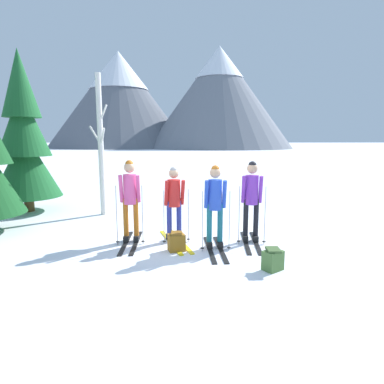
{
  "coord_description": "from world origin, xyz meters",
  "views": [
    {
      "loc": [
        -0.01,
        -6.8,
        2.22
      ],
      "look_at": [
        0.1,
        0.37,
        1.05
      ],
      "focal_mm": 30.47,
      "sensor_mm": 36.0,
      "label": 1
    }
  ],
  "objects_px": {
    "skier_in_blue": "(215,202)",
    "skier_in_purple": "(252,198)",
    "skier_in_pink": "(130,196)",
    "backpack_on_snow_beside": "(273,259)",
    "pine_tree_near": "(24,139)",
    "skier_in_red": "(174,200)",
    "birch_tree_tall": "(101,145)",
    "backpack_on_snow_front": "(176,242)"
  },
  "relations": [
    {
      "from": "skier_in_red",
      "to": "birch_tree_tall",
      "type": "relative_size",
      "value": 0.43
    },
    {
      "from": "birch_tree_tall",
      "to": "backpack_on_snow_front",
      "type": "xyz_separation_m",
      "value": [
        2.27,
        -3.25,
        -1.86
      ]
    },
    {
      "from": "skier_in_pink",
      "to": "skier_in_red",
      "type": "bearing_deg",
      "value": 3.63
    },
    {
      "from": "skier_in_pink",
      "to": "skier_in_red",
      "type": "xyz_separation_m",
      "value": [
        0.93,
        0.06,
        -0.11
      ]
    },
    {
      "from": "pine_tree_near",
      "to": "backpack_on_snow_beside",
      "type": "bearing_deg",
      "value": -36.49
    },
    {
      "from": "skier_in_purple",
      "to": "pine_tree_near",
      "type": "relative_size",
      "value": 0.36
    },
    {
      "from": "pine_tree_near",
      "to": "backpack_on_snow_beside",
      "type": "xyz_separation_m",
      "value": [
        6.36,
        -4.7,
        -2.02
      ]
    },
    {
      "from": "skier_in_blue",
      "to": "pine_tree_near",
      "type": "height_order",
      "value": "pine_tree_near"
    },
    {
      "from": "skier_in_red",
      "to": "skier_in_pink",
      "type": "bearing_deg",
      "value": -176.37
    },
    {
      "from": "skier_in_purple",
      "to": "birch_tree_tall",
      "type": "distance_m",
      "value": 4.83
    },
    {
      "from": "skier_in_purple",
      "to": "backpack_on_snow_front",
      "type": "xyz_separation_m",
      "value": [
        -1.6,
        -0.56,
        -0.79
      ]
    },
    {
      "from": "skier_in_blue",
      "to": "birch_tree_tall",
      "type": "relative_size",
      "value": 0.42
    },
    {
      "from": "backpack_on_snow_front",
      "to": "backpack_on_snow_beside",
      "type": "xyz_separation_m",
      "value": [
        1.68,
        -1.0,
        0.0
      ]
    },
    {
      "from": "skier_in_pink",
      "to": "backpack_on_snow_beside",
      "type": "bearing_deg",
      "value": -31.08
    },
    {
      "from": "skier_in_red",
      "to": "skier_in_blue",
      "type": "relative_size",
      "value": 1.03
    },
    {
      "from": "skier_in_pink",
      "to": "backpack_on_snow_front",
      "type": "bearing_deg",
      "value": -31.61
    },
    {
      "from": "skier_in_purple",
      "to": "backpack_on_snow_front",
      "type": "distance_m",
      "value": 1.87
    },
    {
      "from": "skier_in_pink",
      "to": "backpack_on_snow_beside",
      "type": "distance_m",
      "value": 3.24
    },
    {
      "from": "skier_in_red",
      "to": "skier_in_purple",
      "type": "height_order",
      "value": "skier_in_purple"
    },
    {
      "from": "birch_tree_tall",
      "to": "backpack_on_snow_front",
      "type": "height_order",
      "value": "birch_tree_tall"
    },
    {
      "from": "birch_tree_tall",
      "to": "backpack_on_snow_front",
      "type": "distance_m",
      "value": 4.38
    },
    {
      "from": "pine_tree_near",
      "to": "backpack_on_snow_beside",
      "type": "height_order",
      "value": "pine_tree_near"
    },
    {
      "from": "skier_in_red",
      "to": "skier_in_purple",
      "type": "xyz_separation_m",
      "value": [
        1.67,
        -0.11,
        0.06
      ]
    },
    {
      "from": "skier_in_blue",
      "to": "pine_tree_near",
      "type": "xyz_separation_m",
      "value": [
        -5.45,
        3.53,
        1.24
      ]
    },
    {
      "from": "skier_in_blue",
      "to": "birch_tree_tall",
      "type": "xyz_separation_m",
      "value": [
        -3.05,
        3.08,
        1.09
      ]
    },
    {
      "from": "skier_in_purple",
      "to": "backpack_on_snow_beside",
      "type": "bearing_deg",
      "value": -87.06
    },
    {
      "from": "skier_in_red",
      "to": "birch_tree_tall",
      "type": "xyz_separation_m",
      "value": [
        -2.2,
        2.57,
        1.14
      ]
    },
    {
      "from": "skier_in_pink",
      "to": "backpack_on_snow_beside",
      "type": "xyz_separation_m",
      "value": [
        2.68,
        -1.62,
        -0.83
      ]
    },
    {
      "from": "skier_in_purple",
      "to": "backpack_on_snow_beside",
      "type": "xyz_separation_m",
      "value": [
        0.08,
        -1.56,
        -0.79
      ]
    },
    {
      "from": "skier_in_blue",
      "to": "skier_in_purple",
      "type": "relative_size",
      "value": 0.97
    },
    {
      "from": "pine_tree_near",
      "to": "backpack_on_snow_front",
      "type": "distance_m",
      "value": 6.3
    },
    {
      "from": "skier_in_pink",
      "to": "birch_tree_tall",
      "type": "distance_m",
      "value": 3.1
    },
    {
      "from": "skier_in_pink",
      "to": "birch_tree_tall",
      "type": "bearing_deg",
      "value": 115.71
    },
    {
      "from": "skier_in_red",
      "to": "skier_in_purple",
      "type": "distance_m",
      "value": 1.68
    },
    {
      "from": "pine_tree_near",
      "to": "skier_in_blue",
      "type": "bearing_deg",
      "value": -32.89
    },
    {
      "from": "skier_in_pink",
      "to": "skier_in_blue",
      "type": "xyz_separation_m",
      "value": [
        1.78,
        -0.44,
        -0.05
      ]
    },
    {
      "from": "skier_in_blue",
      "to": "backpack_on_snow_front",
      "type": "bearing_deg",
      "value": -167.37
    },
    {
      "from": "backpack_on_snow_front",
      "to": "backpack_on_snow_beside",
      "type": "relative_size",
      "value": 0.95
    },
    {
      "from": "skier_in_red",
      "to": "backpack_on_snow_beside",
      "type": "height_order",
      "value": "skier_in_red"
    },
    {
      "from": "skier_in_red",
      "to": "birch_tree_tall",
      "type": "bearing_deg",
      "value": 130.48
    },
    {
      "from": "birch_tree_tall",
      "to": "backpack_on_snow_beside",
      "type": "distance_m",
      "value": 6.09
    },
    {
      "from": "pine_tree_near",
      "to": "birch_tree_tall",
      "type": "xyz_separation_m",
      "value": [
        2.41,
        -0.45,
        -0.16
      ]
    }
  ]
}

